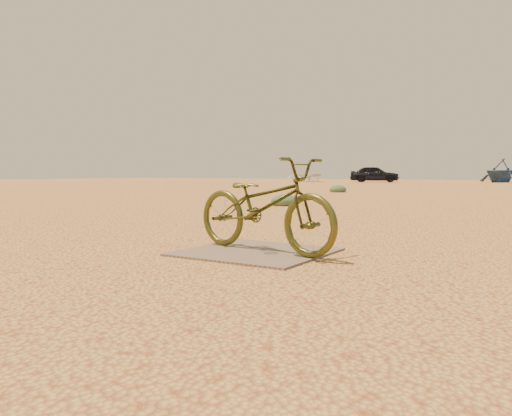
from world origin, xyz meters
The scene contains 8 objects.
ground centered at (0.00, 0.00, 0.00)m, with size 120.00×120.00×0.00m, color #E0B05C.
plywood_board centered at (0.29, -0.50, 0.01)m, with size 1.40×1.34×0.02m, color #856A58.
bicycle centered at (0.36, -0.47, 0.49)m, with size 0.63×1.80×0.94m, color #464718.
car centered at (-12.03, 39.30, 0.74)m, with size 1.74×4.32×1.47m, color black.
boat_near_left centered at (-18.80, 39.30, 0.58)m, with size 3.98×5.57×1.15m, color white.
boat_far_left centered at (-2.21, 44.02, 1.06)m, with size 3.48×4.04×2.12m, color #314D73.
kale_a centered at (-3.11, 6.25, 0.00)m, with size 0.67×0.67×0.37m, color #536A44.
kale_c centered at (-5.46, 15.27, 0.00)m, with size 0.72×0.72×0.40m, color #536A44.
Camera 1 is at (2.99, -4.78, 0.82)m, focal length 35.00 mm.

